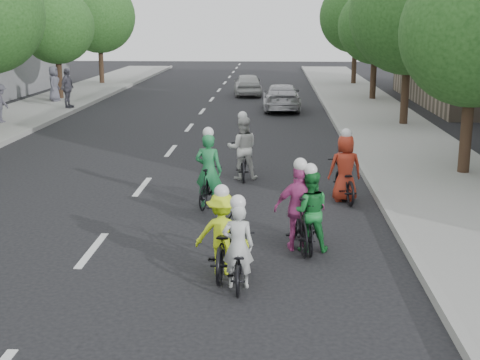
# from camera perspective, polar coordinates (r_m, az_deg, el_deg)

# --- Properties ---
(ground) EXTENTS (120.00, 120.00, 0.00)m
(ground) POSITION_cam_1_polar(r_m,az_deg,el_deg) (13.21, -12.50, -5.87)
(ground) COLOR black
(ground) RESTS_ON ground
(sidewalk_right) EXTENTS (4.00, 80.00, 0.15)m
(sidewalk_right) POSITION_cam_1_polar(r_m,az_deg,el_deg) (22.86, 14.33, 2.41)
(sidewalk_right) COLOR gray
(sidewalk_right) RESTS_ON ground
(curb_right) EXTENTS (0.18, 80.00, 0.18)m
(curb_right) POSITION_cam_1_polar(r_m,az_deg,el_deg) (22.55, 9.47, 2.54)
(curb_right) COLOR #999993
(curb_right) RESTS_ON ground
(tree_l_4) EXTENTS (4.00, 4.00, 5.97)m
(tree_l_4) POSITION_cam_1_polar(r_m,az_deg,el_deg) (37.84, -15.41, 12.52)
(tree_l_4) COLOR black
(tree_l_4) RESTS_ON ground
(tree_l_5) EXTENTS (4.80, 4.80, 6.93)m
(tree_l_5) POSITION_cam_1_polar(r_m,az_deg,el_deg) (46.49, -11.95, 13.49)
(tree_l_5) COLOR black
(tree_l_5) RESTS_ON ground
(tree_r_0) EXTENTS (4.00, 4.00, 5.97)m
(tree_r_0) POSITION_cam_1_polar(r_m,az_deg,el_deg) (19.36, 19.35, 11.75)
(tree_r_0) COLOR black
(tree_r_0) RESTS_ON ground
(tree_r_1) EXTENTS (4.80, 4.80, 6.93)m
(tree_r_1) POSITION_cam_1_polar(r_m,az_deg,el_deg) (28.11, 14.27, 13.54)
(tree_r_1) COLOR black
(tree_r_1) RESTS_ON ground
(tree_r_2) EXTENTS (4.00, 4.00, 5.97)m
(tree_r_2) POSITION_cam_1_polar(r_m,az_deg,el_deg) (36.99, 11.50, 12.72)
(tree_r_2) COLOR black
(tree_r_2) RESTS_ON ground
(tree_r_3) EXTENTS (4.80, 4.80, 6.93)m
(tree_r_3) POSITION_cam_1_polar(r_m,az_deg,el_deg) (45.91, 9.87, 13.58)
(tree_r_3) COLOR black
(tree_r_3) RESTS_ON ground
(cyclist_0) EXTENTS (0.75, 1.64, 1.91)m
(cyclist_0) POSITION_cam_1_polar(r_m,az_deg,el_deg) (15.73, -2.67, 0.08)
(cyclist_0) COLOR black
(cyclist_0) RESTS_ON ground
(cyclist_1) EXTENTS (0.94, 1.97, 1.59)m
(cyclist_1) POSITION_cam_1_polar(r_m,az_deg,el_deg) (11.66, -1.52, -5.09)
(cyclist_1) COLOR black
(cyclist_1) RESTS_ON ground
(cyclist_2) EXTENTS (0.87, 1.87, 1.79)m
(cyclist_2) POSITION_cam_1_polar(r_m,az_deg,el_deg) (16.46, 8.91, 0.38)
(cyclist_2) COLOR black
(cyclist_2) RESTS_ON ground
(cyclist_3) EXTENTS (0.56, 1.52, 1.58)m
(cyclist_3) POSITION_cam_1_polar(r_m,az_deg,el_deg) (11.10, -0.16, -6.53)
(cyclist_3) COLOR black
(cyclist_3) RESTS_ON ground
(cyclist_4) EXTENTS (1.01, 1.89, 1.81)m
(cyclist_4) POSITION_cam_1_polar(r_m,az_deg,el_deg) (12.84, 5.07, -3.02)
(cyclist_4) COLOR black
(cyclist_4) RESTS_ON ground
(cyclist_5) EXTENTS (0.78, 1.62, 1.71)m
(cyclist_5) POSITION_cam_1_polar(r_m,az_deg,el_deg) (12.82, 5.92, -3.19)
(cyclist_5) COLOR black
(cyclist_5) RESTS_ON ground
(cyclist_6) EXTENTS (0.89, 1.82, 1.89)m
(cyclist_6) POSITION_cam_1_polar(r_m,az_deg,el_deg) (18.50, 0.22, 2.17)
(cyclist_6) COLOR black
(cyclist_6) RESTS_ON ground
(follow_car_lead) EXTENTS (1.86, 4.44, 1.28)m
(follow_car_lead) POSITION_cam_1_polar(r_m,az_deg,el_deg) (32.82, 3.57, 7.07)
(follow_car_lead) COLOR #ADACB1
(follow_car_lead) RESTS_ON ground
(follow_car_trail) EXTENTS (1.84, 3.92, 1.30)m
(follow_car_trail) POSITION_cam_1_polar(r_m,az_deg,el_deg) (39.29, 0.67, 8.17)
(follow_car_trail) COLOR silver
(follow_car_trail) RESTS_ON ground
(spectator_0) EXTENTS (0.69, 1.08, 1.60)m
(spectator_0) POSITION_cam_1_polar(r_m,az_deg,el_deg) (29.54, -19.76, 6.19)
(spectator_0) COLOR #514F5D
(spectator_0) RESTS_ON sidewalk_left
(spectator_1) EXTENTS (0.65, 1.18, 1.91)m
(spectator_1) POSITION_cam_1_polar(r_m,az_deg,el_deg) (33.53, -14.52, 7.60)
(spectator_1) COLOR #514F5D
(spectator_1) RESTS_ON sidewalk_left
(spectator_2) EXTENTS (0.60, 0.90, 1.81)m
(spectator_2) POSITION_cam_1_polar(r_m,az_deg,el_deg) (36.58, -15.59, 7.92)
(spectator_2) COLOR #545462
(spectator_2) RESTS_ON sidewalk_left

